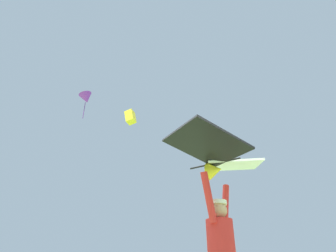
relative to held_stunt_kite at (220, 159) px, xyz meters
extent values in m
cylinder|color=red|center=(-0.03, 0.08, -1.09)|extent=(0.43, 0.43, 0.56)
sphere|color=tan|center=(-0.03, 0.08, -0.70)|extent=(0.23, 0.23, 0.23)
cylinder|color=white|center=(-0.03, 0.08, -0.60)|extent=(0.31, 0.31, 0.05)
cylinder|color=red|center=(0.22, 0.17, -0.58)|extent=(0.29, 0.18, 0.62)
cylinder|color=red|center=(-0.28, -0.01, -0.58)|extent=(0.29, 0.18, 0.62)
cylinder|color=black|center=(-0.03, 0.08, -0.05)|extent=(0.28, 0.73, 0.02)
cube|color=white|center=(0.44, 0.13, 0.04)|extent=(1.17, 1.17, 0.22)
cube|color=black|center=(-0.42, -0.18, 0.04)|extent=(0.96, 0.84, 0.22)
cone|color=yellow|center=(-0.03, 0.08, -0.15)|extent=(0.29, 0.27, 0.24)
cube|color=yellow|center=(5.14, 11.99, 8.14)|extent=(0.81, 0.93, 1.01)
cone|color=purple|center=(2.68, 14.11, 9.78)|extent=(1.37, 1.23, 1.04)
cylinder|color=#602387|center=(2.68, 14.11, 8.79)|extent=(0.04, 0.04, 1.29)
camera|label=1|loc=(-2.82, -2.48, -1.50)|focal=30.32mm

